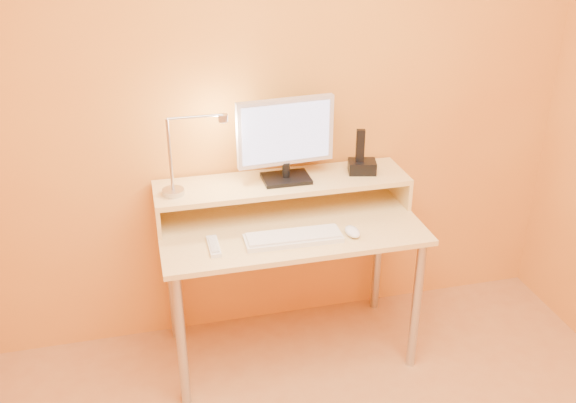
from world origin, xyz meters
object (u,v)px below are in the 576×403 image
object	(u,v)px
keyboard	(293,238)
remote_control	(214,246)
phone_dock	(362,167)
lamp_base	(173,192)
mouse	(352,232)
monitor_panel	(285,132)

from	to	relation	value
keyboard	remote_control	distance (m)	0.35
phone_dock	keyboard	size ratio (longest dim) A/B	0.30
phone_dock	keyboard	world-z (taller)	phone_dock
lamp_base	mouse	world-z (taller)	lamp_base
lamp_base	keyboard	world-z (taller)	lamp_base
phone_dock	mouse	xyz separation A→B (m)	(-0.15, -0.31, -0.17)
lamp_base	remote_control	size ratio (longest dim) A/B	0.59
monitor_panel	keyboard	world-z (taller)	monitor_panel
keyboard	phone_dock	bearing A→B (deg)	36.48
monitor_panel	keyboard	xyz separation A→B (m)	(-0.04, -0.30, -0.39)
remote_control	monitor_panel	bearing A→B (deg)	36.51
monitor_panel	keyboard	distance (m)	0.49
monitor_panel	keyboard	bearing A→B (deg)	-102.24
remote_control	lamp_base	bearing A→B (deg)	120.21
lamp_base	phone_dock	bearing A→B (deg)	1.90
phone_dock	mouse	distance (m)	0.38
monitor_panel	remote_control	world-z (taller)	monitor_panel
monitor_panel	remote_control	size ratio (longest dim) A/B	2.68
monitor_panel	phone_dock	distance (m)	0.43
monitor_panel	mouse	world-z (taller)	monitor_panel
monitor_panel	phone_dock	xyz separation A→B (m)	(0.38, -0.01, -0.21)
phone_dock	remote_control	xyz separation A→B (m)	(-0.77, -0.27, -0.18)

